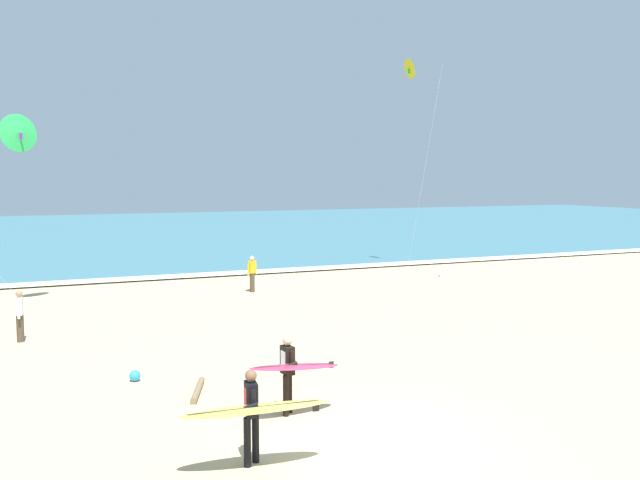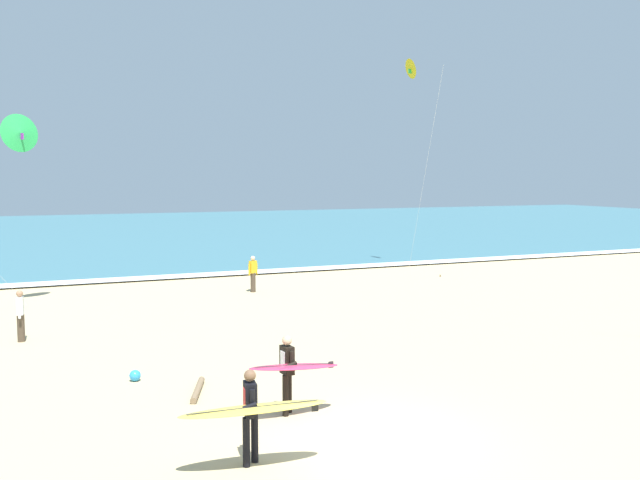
# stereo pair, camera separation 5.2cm
# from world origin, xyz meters

# --- Properties ---
(ground_plane) EXTENTS (160.00, 160.00, 0.00)m
(ground_plane) POSITION_xyz_m (0.00, 0.00, 0.00)
(ground_plane) COLOR tan
(ocean_water) EXTENTS (160.00, 60.00, 0.08)m
(ocean_water) POSITION_xyz_m (0.00, 52.21, 0.04)
(ocean_water) COLOR teal
(ocean_water) RESTS_ON ground
(shoreline_foam) EXTENTS (160.00, 1.42, 0.01)m
(shoreline_foam) POSITION_xyz_m (0.00, 22.51, 0.09)
(shoreline_foam) COLOR white
(shoreline_foam) RESTS_ON ocean_water
(surfer_lead) EXTENTS (2.60, 1.04, 1.71)m
(surfer_lead) POSITION_xyz_m (-2.39, -0.44, 1.05)
(surfer_lead) COLOR black
(surfer_lead) RESTS_ON ground
(surfer_trailing) EXTENTS (2.10, 0.99, 1.71)m
(surfer_trailing) POSITION_xyz_m (-0.88, 1.73, 1.04)
(surfer_trailing) COLOR black
(surfer_trailing) RESTS_ON ground
(kite_delta_golden_mid) EXTENTS (0.47, 3.90, 11.32)m
(kite_delta_golden_mid) POSITION_xyz_m (13.22, 21.05, 10.71)
(kite_delta_golden_mid) COLOR yellow
(kite_delta_golden_mid) RESTS_ON ground
(kite_delta_emerald_far) EXTENTS (5.16, 2.64, 7.41)m
(kite_delta_emerald_far) POSITION_xyz_m (-6.10, 16.92, 6.66)
(kite_delta_emerald_far) COLOR green
(kite_delta_emerald_far) RESTS_ON ground
(bystander_white_top) EXTENTS (0.22, 0.50, 1.59)m
(bystander_white_top) POSITION_xyz_m (-6.21, 11.10, 0.81)
(bystander_white_top) COLOR #4C3D2D
(bystander_white_top) RESTS_ON ground
(bystander_yellow_top) EXTENTS (0.47, 0.29, 1.59)m
(bystander_yellow_top) POSITION_xyz_m (3.03, 17.01, 0.81)
(bystander_yellow_top) COLOR #4C3D2D
(bystander_yellow_top) RESTS_ON ground
(beach_ball) EXTENTS (0.28, 0.28, 0.28)m
(beach_ball) POSITION_xyz_m (-3.56, 5.58, 0.14)
(beach_ball) COLOR #2D99DB
(beach_ball) RESTS_ON ground
(driftwood_log) EXTENTS (0.69, 1.60, 0.15)m
(driftwood_log) POSITION_xyz_m (-2.34, 4.06, 0.07)
(driftwood_log) COLOR #846B4C
(driftwood_log) RESTS_ON ground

